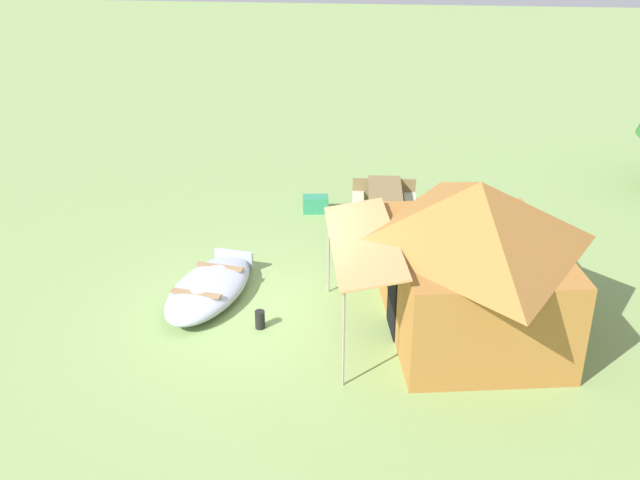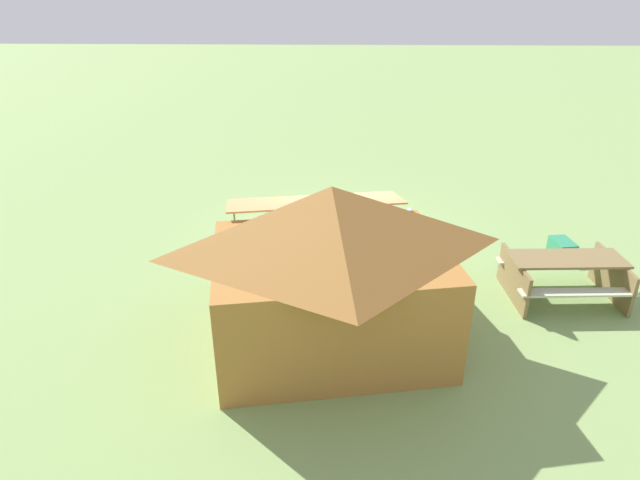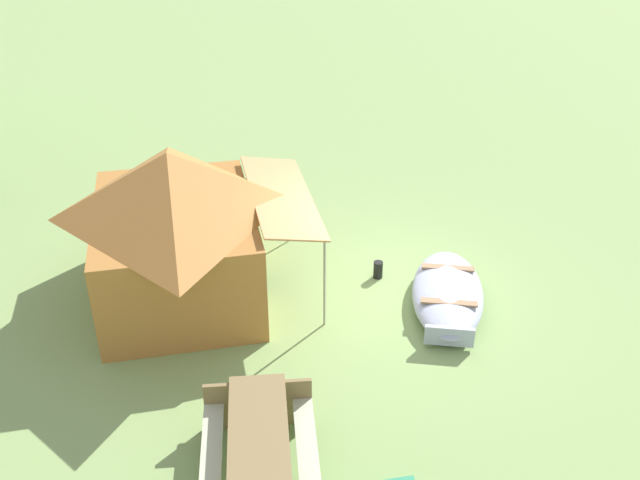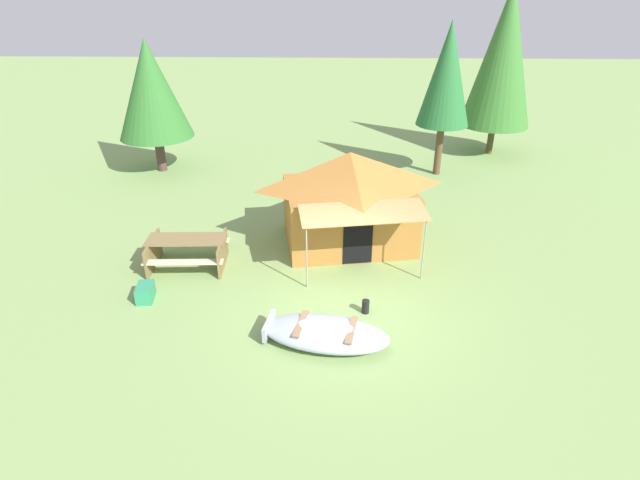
% 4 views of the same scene
% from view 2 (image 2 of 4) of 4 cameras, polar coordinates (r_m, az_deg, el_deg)
% --- Properties ---
extents(ground_plane, '(80.00, 80.00, 0.00)m').
position_cam_2_polar(ground_plane, '(11.74, 1.72, -0.52)').
color(ground_plane, '#82A25B').
extents(beached_rowboat, '(2.78, 1.61, 0.43)m').
position_cam_2_polar(beached_rowboat, '(12.59, 3.82, 2.45)').
color(beached_rowboat, '#A4AEC4').
rests_on(beached_rowboat, ground_plane).
extents(canvas_cabin_tent, '(4.08, 4.19, 2.62)m').
position_cam_2_polar(canvas_cabin_tent, '(8.02, 1.14, -2.80)').
color(canvas_cabin_tent, '#AA6F32').
rests_on(canvas_cabin_tent, ground_plane).
extents(picnic_table, '(2.05, 1.53, 0.79)m').
position_cam_2_polar(picnic_table, '(10.57, 24.30, -3.14)').
color(picnic_table, olive).
rests_on(picnic_table, ground_plane).
extents(cooler_box, '(0.44, 0.62, 0.37)m').
position_cam_2_polar(cooler_box, '(12.23, 24.11, -0.84)').
color(cooler_box, '#2E8F61').
rests_on(cooler_box, ground_plane).
extents(fuel_can, '(0.21, 0.21, 0.32)m').
position_cam_2_polar(fuel_can, '(11.64, -0.34, 0.11)').
color(fuel_can, black).
rests_on(fuel_can, ground_plane).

